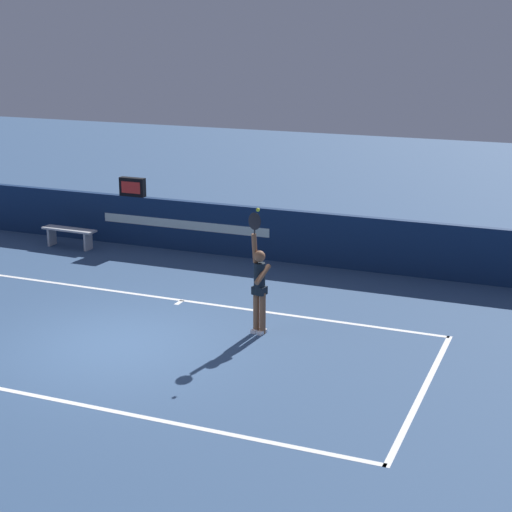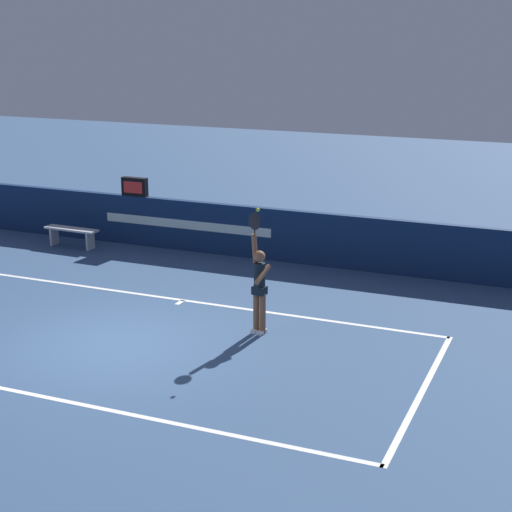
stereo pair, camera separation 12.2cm
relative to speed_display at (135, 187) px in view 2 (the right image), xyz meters
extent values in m
plane|color=#324D73|center=(3.31, -6.42, -1.58)|extent=(60.00, 60.00, 0.00)
cube|color=white|center=(3.31, -3.68, -1.58)|extent=(11.47, 0.11, 0.00)
cube|color=white|center=(3.31, -8.79, -1.58)|extent=(11.47, 0.11, 0.00)
cube|color=white|center=(9.05, -6.23, -1.58)|extent=(0.11, 5.22, 0.00)
cube|color=white|center=(3.31, -3.83, -1.58)|extent=(0.11, 0.30, 0.00)
cube|color=#11284E|center=(3.31, 0.00, -0.91)|extent=(17.44, 0.19, 1.33)
cube|color=silver|center=(1.55, -0.10, -0.87)|extent=(4.78, 0.01, 0.23)
cube|color=black|center=(0.00, 0.00, 0.00)|extent=(0.72, 0.19, 0.50)
cube|color=red|center=(0.00, -0.10, 0.00)|extent=(0.56, 0.01, 0.31)
cylinder|color=brown|center=(5.65, -4.83, -1.17)|extent=(0.12, 0.12, 0.83)
cylinder|color=brown|center=(5.50, -4.81, -1.17)|extent=(0.12, 0.12, 0.83)
cube|color=white|center=(5.64, -4.85, -1.55)|extent=(0.14, 0.25, 0.07)
cube|color=white|center=(5.50, -4.83, -1.55)|extent=(0.14, 0.25, 0.07)
cylinder|color=black|center=(5.58, -4.82, -0.46)|extent=(0.22, 0.22, 0.59)
cube|color=black|center=(5.58, -4.82, -0.71)|extent=(0.28, 0.25, 0.16)
sphere|color=brown|center=(5.58, -4.82, -0.03)|extent=(0.22, 0.22, 0.22)
cylinder|color=brown|center=(5.47, -4.80, 0.11)|extent=(0.15, 0.12, 0.56)
cylinder|color=brown|center=(5.67, -4.90, -0.36)|extent=(0.19, 0.49, 0.32)
ellipsoid|color=black|center=(5.47, -4.80, 0.64)|extent=(0.32, 0.09, 0.37)
cylinder|color=black|center=(5.47, -4.80, 0.45)|extent=(0.03, 0.03, 0.18)
sphere|color=#CFE12D|center=(5.66, -5.11, 0.94)|extent=(0.07, 0.07, 0.07)
cube|color=#BABCBE|center=(-1.44, -0.94, -1.08)|extent=(1.56, 0.42, 0.05)
cube|color=#BABCBE|center=(-2.02, -0.92, -1.33)|extent=(0.07, 0.32, 0.50)
cube|color=#BABCBE|center=(-0.85, -0.96, -1.33)|extent=(0.07, 0.32, 0.50)
camera|label=1|loc=(11.18, -18.79, 4.29)|focal=58.06mm
camera|label=2|loc=(11.29, -18.75, 4.29)|focal=58.06mm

